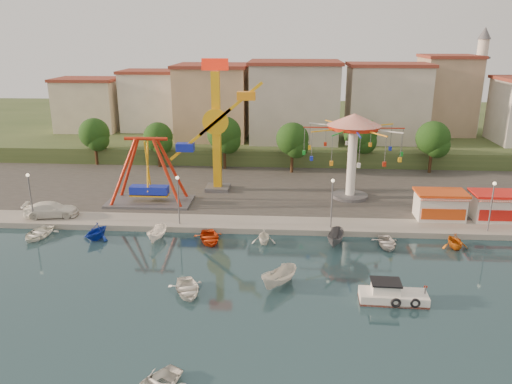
# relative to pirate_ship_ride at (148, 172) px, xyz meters

# --- Properties ---
(ground) EXTENTS (200.00, 200.00, 0.00)m
(ground) POSITION_rel_pirate_ship_ride_xyz_m (12.96, -19.54, -4.39)
(ground) COLOR #132A34
(ground) RESTS_ON ground
(quay_deck) EXTENTS (200.00, 100.00, 0.60)m
(quay_deck) POSITION_rel_pirate_ship_ride_xyz_m (12.96, 42.46, -4.09)
(quay_deck) COLOR #9E998E
(quay_deck) RESTS_ON ground
(asphalt_pad) EXTENTS (90.00, 28.00, 0.01)m
(asphalt_pad) POSITION_rel_pirate_ship_ride_xyz_m (12.96, 10.46, -3.79)
(asphalt_pad) COLOR #4C4944
(asphalt_pad) RESTS_ON quay_deck
(hill_terrace) EXTENTS (200.00, 60.00, 3.00)m
(hill_terrace) POSITION_rel_pirate_ship_ride_xyz_m (12.96, 47.46, -2.89)
(hill_terrace) COLOR #384C26
(hill_terrace) RESTS_ON ground
(pirate_ship_ride) EXTENTS (10.00, 5.00, 8.00)m
(pirate_ship_ride) POSITION_rel_pirate_ship_ride_xyz_m (0.00, 0.00, 0.00)
(pirate_ship_ride) COLOR #59595E
(pirate_ship_ride) RESTS_ON quay_deck
(kamikaze_tower) EXTENTS (7.91, 3.10, 16.50)m
(kamikaze_tower) POSITION_rel_pirate_ship_ride_xyz_m (7.79, 5.49, 4.03)
(kamikaze_tower) COLOR #59595E
(kamikaze_tower) RESTS_ON quay_deck
(wave_swinger) EXTENTS (11.60, 11.60, 10.40)m
(wave_swinger) POSITION_rel_pirate_ship_ride_xyz_m (24.09, 3.63, 3.80)
(wave_swinger) COLOR #59595E
(wave_swinger) RESTS_ON quay_deck
(booth_left) EXTENTS (5.40, 3.78, 3.08)m
(booth_left) POSITION_rel_pirate_ship_ride_xyz_m (32.98, -3.06, -2.23)
(booth_left) COLOR white
(booth_left) RESTS_ON quay_deck
(booth_mid) EXTENTS (5.40, 3.78, 3.08)m
(booth_mid) POSITION_rel_pirate_ship_ride_xyz_m (38.98, -3.06, -2.23)
(booth_mid) COLOR white
(booth_mid) RESTS_ON quay_deck
(lamp_post_0) EXTENTS (0.14, 0.14, 5.00)m
(lamp_post_0) POSITION_rel_pirate_ship_ride_xyz_m (-11.04, -6.54, -1.29)
(lamp_post_0) COLOR #59595E
(lamp_post_0) RESTS_ON quay_deck
(lamp_post_1) EXTENTS (0.14, 0.14, 5.00)m
(lamp_post_1) POSITION_rel_pirate_ship_ride_xyz_m (4.96, -6.54, -1.29)
(lamp_post_1) COLOR #59595E
(lamp_post_1) RESTS_ON quay_deck
(lamp_post_2) EXTENTS (0.14, 0.14, 5.00)m
(lamp_post_2) POSITION_rel_pirate_ship_ride_xyz_m (20.96, -6.54, -1.29)
(lamp_post_2) COLOR #59595E
(lamp_post_2) RESTS_ON quay_deck
(lamp_post_3) EXTENTS (0.14, 0.14, 5.00)m
(lamp_post_3) POSITION_rel_pirate_ship_ride_xyz_m (36.96, -6.54, -1.29)
(lamp_post_3) COLOR #59595E
(lamp_post_3) RESTS_ON quay_deck
(tree_0) EXTENTS (4.60, 4.60, 7.19)m
(tree_0) POSITION_rel_pirate_ship_ride_xyz_m (-13.04, 17.43, 1.08)
(tree_0) COLOR #382314
(tree_0) RESTS_ON quay_deck
(tree_1) EXTENTS (4.35, 4.35, 6.80)m
(tree_1) POSITION_rel_pirate_ship_ride_xyz_m (-3.04, 16.70, 0.81)
(tree_1) COLOR #382314
(tree_1) RESTS_ON quay_deck
(tree_2) EXTENTS (5.02, 5.02, 7.85)m
(tree_2) POSITION_rel_pirate_ship_ride_xyz_m (6.96, 16.27, 1.52)
(tree_2) COLOR #382314
(tree_2) RESTS_ON quay_deck
(tree_3) EXTENTS (4.68, 4.68, 7.32)m
(tree_3) POSITION_rel_pirate_ship_ride_xyz_m (16.96, 14.82, 1.16)
(tree_3) COLOR #382314
(tree_3) RESTS_ON quay_deck
(tree_4) EXTENTS (4.86, 4.86, 7.60)m
(tree_4) POSITION_rel_pirate_ship_ride_xyz_m (26.96, 17.81, 1.35)
(tree_4) COLOR #382314
(tree_4) RESTS_ON quay_deck
(tree_5) EXTENTS (4.83, 4.83, 7.54)m
(tree_5) POSITION_rel_pirate_ship_ride_xyz_m (36.96, 15.99, 1.31)
(tree_5) COLOR #382314
(tree_5) RESTS_ON quay_deck
(building_0) EXTENTS (9.26, 9.53, 11.87)m
(building_0) POSITION_rel_pirate_ship_ride_xyz_m (-20.41, 26.52, 4.54)
(building_0) COLOR beige
(building_0) RESTS_ON hill_terrace
(building_1) EXTENTS (12.33, 9.01, 8.63)m
(building_1) POSITION_rel_pirate_ship_ride_xyz_m (-8.37, 31.84, 2.92)
(building_1) COLOR silver
(building_1) RESTS_ON hill_terrace
(building_2) EXTENTS (11.95, 9.28, 11.23)m
(building_2) POSITION_rel_pirate_ship_ride_xyz_m (4.78, 32.42, 4.22)
(building_2) COLOR tan
(building_2) RESTS_ON hill_terrace
(building_3) EXTENTS (12.59, 10.50, 9.20)m
(building_3) POSITION_rel_pirate_ship_ride_xyz_m (18.57, 29.26, 3.20)
(building_3) COLOR beige
(building_3) RESTS_ON hill_terrace
(building_4) EXTENTS (10.75, 9.23, 9.24)m
(building_4) POSITION_rel_pirate_ship_ride_xyz_m (32.03, 32.66, 3.22)
(building_4) COLOR beige
(building_4) RESTS_ON hill_terrace
(building_5) EXTENTS (12.77, 10.96, 11.21)m
(building_5) POSITION_rel_pirate_ship_ride_xyz_m (45.33, 30.79, 4.21)
(building_5) COLOR tan
(building_5) RESTS_ON hill_terrace
(minaret) EXTENTS (2.80, 2.80, 18.00)m
(minaret) POSITION_rel_pirate_ship_ride_xyz_m (48.96, 34.46, 8.15)
(minaret) COLOR silver
(minaret) RESTS_ON hill_terrace
(cabin_motorboat) EXTENTS (5.26, 2.23, 1.83)m
(cabin_motorboat) POSITION_rel_pirate_ship_ride_xyz_m (24.61, -20.39, -3.91)
(cabin_motorboat) COLOR white
(cabin_motorboat) RESTS_ON ground
(rowboat_a) EXTENTS (3.94, 4.63, 0.81)m
(rowboat_a) POSITION_rel_pirate_ship_ride_xyz_m (8.48, -20.20, -3.99)
(rowboat_a) COLOR white
(rowboat_a) RESTS_ON ground
(skiff) EXTENTS (3.70, 4.14, 1.57)m
(skiff) POSITION_rel_pirate_ship_ride_xyz_m (15.83, -18.59, -3.61)
(skiff) COLOR silver
(skiff) RESTS_ON ground
(van) EXTENTS (6.04, 3.34, 1.66)m
(van) POSITION_rel_pirate_ship_ride_xyz_m (-9.59, -5.31, -2.97)
(van) COLOR white
(van) RESTS_ON quay_deck
(moored_boat_0) EXTENTS (3.49, 4.53, 0.87)m
(moored_boat_0) POSITION_rel_pirate_ship_ride_xyz_m (-9.07, -9.74, -3.96)
(moored_boat_0) COLOR white
(moored_boat_0) RESTS_ON ground
(moored_boat_1) EXTENTS (3.63, 3.92, 1.71)m
(moored_boat_1) POSITION_rel_pirate_ship_ride_xyz_m (-2.89, -9.74, -3.54)
(moored_boat_1) COLOR #1332AD
(moored_boat_1) RESTS_ON ground
(moored_boat_2) EXTENTS (1.87, 3.69, 1.36)m
(moored_boat_2) POSITION_rel_pirate_ship_ride_xyz_m (3.35, -9.74, -3.71)
(moored_boat_2) COLOR white
(moored_boat_2) RESTS_ON ground
(moored_boat_3) EXTENTS (3.89, 4.70, 0.84)m
(moored_boat_3) POSITION_rel_pirate_ship_ride_xyz_m (8.64, -9.74, -3.97)
(moored_boat_3) COLOR red
(moored_boat_3) RESTS_ON ground
(moored_boat_4) EXTENTS (2.54, 2.89, 1.44)m
(moored_boat_4) POSITION_rel_pirate_ship_ride_xyz_m (14.12, -9.74, -3.67)
(moored_boat_4) COLOR white
(moored_boat_4) RESTS_ON ground
(moored_boat_5) EXTENTS (2.34, 4.05, 1.47)m
(moored_boat_5) POSITION_rel_pirate_ship_ride_xyz_m (21.21, -9.74, -3.66)
(moored_boat_5) COLOR #5D5D62
(moored_boat_5) RESTS_ON ground
(moored_boat_6) EXTENTS (2.71, 3.72, 0.76)m
(moored_boat_6) POSITION_rel_pirate_ship_ride_xyz_m (26.19, -9.74, -4.02)
(moored_boat_6) COLOR silver
(moored_boat_6) RESTS_ON ground
(moored_boat_7) EXTENTS (2.81, 3.15, 1.51)m
(moored_boat_7) POSITION_rel_pirate_ship_ride_xyz_m (32.71, -9.74, -3.64)
(moored_boat_7) COLOR #CC6312
(moored_boat_7) RESTS_ON ground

